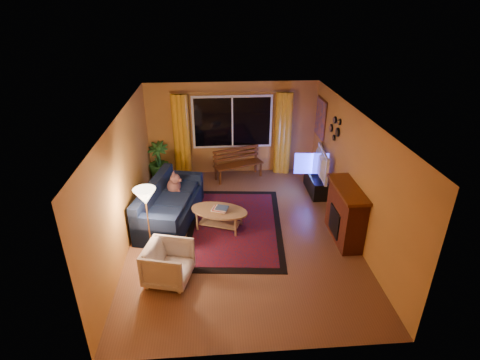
{
  "coord_description": "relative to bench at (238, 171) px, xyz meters",
  "views": [
    {
      "loc": [
        -0.53,
        -6.57,
        4.45
      ],
      "look_at": [
        0.0,
        0.3,
        1.05
      ],
      "focal_mm": 28.0,
      "sensor_mm": 36.0,
      "label": 1
    }
  ],
  "objects": [
    {
      "name": "dog",
      "position": [
        -1.57,
        -1.53,
        0.5
      ],
      "size": [
        0.42,
        0.54,
        0.54
      ],
      "primitive_type": null,
      "rotation": [
        0.0,
        0.0,
        0.14
      ],
      "color": "brown",
      "rests_on": "sofa"
    },
    {
      "name": "curtain_right",
      "position": [
        1.22,
        0.32,
        0.92
      ],
      "size": [
        0.36,
        0.36,
        2.24
      ],
      "primitive_type": "cylinder",
      "color": "gold",
      "rests_on": "ground"
    },
    {
      "name": "fireplace",
      "position": [
        1.92,
        -2.96,
        0.35
      ],
      "size": [
        0.4,
        1.2,
        1.1
      ],
      "primitive_type": "cube",
      "color": "maroon",
      "rests_on": "ground"
    },
    {
      "name": "window",
      "position": [
        -0.13,
        0.39,
        1.25
      ],
      "size": [
        2.0,
        0.02,
        1.3
      ],
      "primitive_type": "cube",
      "color": "black",
      "rests_on": "wall_back"
    },
    {
      "name": "armchair",
      "position": [
        -1.49,
        -3.95,
        0.18
      ],
      "size": [
        0.86,
        0.89,
        0.76
      ],
      "primitive_type": "imported",
      "rotation": [
        0.0,
        0.0,
        1.32
      ],
      "color": "beige",
      "rests_on": "ground"
    },
    {
      "name": "mirror_cluster",
      "position": [
        2.08,
        -1.26,
        1.6
      ],
      "size": [
        0.06,
        0.6,
        0.56
      ],
      "primitive_type": null,
      "color": "black",
      "rests_on": "wall_right"
    },
    {
      "name": "coffee_table",
      "position": [
        -0.58,
        -2.4,
        0.02
      ],
      "size": [
        1.56,
        1.56,
        0.44
      ],
      "primitive_type": "cylinder",
      "rotation": [
        0.0,
        0.0,
        -0.35
      ],
      "color": "#A37B51",
      "rests_on": "ground"
    },
    {
      "name": "ceiling",
      "position": [
        -0.13,
        -2.56,
        2.31
      ],
      "size": [
        4.5,
        6.0,
        0.02
      ],
      "primitive_type": "cube",
      "color": "white",
      "rests_on": "ground"
    },
    {
      "name": "sofa",
      "position": [
        -1.62,
        -2.02,
        0.24
      ],
      "size": [
        1.39,
        2.32,
        0.88
      ],
      "primitive_type": "cube",
      "rotation": [
        0.0,
        0.0,
        -0.22
      ],
      "color": "black",
      "rests_on": "ground"
    },
    {
      "name": "tv_console",
      "position": [
        1.87,
        -0.95,
        0.02
      ],
      "size": [
        0.36,
        1.06,
        0.44
      ],
      "primitive_type": "cube",
      "rotation": [
        0.0,
        0.0,
        -0.0
      ],
      "color": "black",
      "rests_on": "ground"
    },
    {
      "name": "curtain_rod",
      "position": [
        -0.13,
        0.34,
        2.05
      ],
      "size": [
        3.2,
        0.03,
        0.03
      ],
      "primitive_type": "cylinder",
      "rotation": [
        0.0,
        1.57,
        0.0
      ],
      "color": "#BF8C3F",
      "rests_on": "wall_back"
    },
    {
      "name": "painting",
      "position": [
        2.09,
        -0.11,
        1.45
      ],
      "size": [
        0.04,
        0.76,
        0.96
      ],
      "primitive_type": "cube",
      "color": "orange",
      "rests_on": "wall_right"
    },
    {
      "name": "wall_right",
      "position": [
        2.13,
        -2.56,
        1.05
      ],
      "size": [
        0.02,
        6.0,
        2.5
      ],
      "primitive_type": "cube",
      "color": "#C38339",
      "rests_on": "ground"
    },
    {
      "name": "potted_plant",
      "position": [
        -2.13,
        0.19,
        0.3
      ],
      "size": [
        0.62,
        0.62,
        1.0
      ],
      "primitive_type": "imported",
      "rotation": [
        0.0,
        0.0,
        -0.12
      ],
      "color": "#235B1E",
      "rests_on": "ground"
    },
    {
      "name": "curtain_left",
      "position": [
        -1.48,
        0.32,
        0.92
      ],
      "size": [
        0.36,
        0.36,
        2.24
      ],
      "primitive_type": "cylinder",
      "color": "gold",
      "rests_on": "ground"
    },
    {
      "name": "wall_left",
      "position": [
        -2.39,
        -2.56,
        1.05
      ],
      "size": [
        0.02,
        6.0,
        2.5
      ],
      "primitive_type": "cube",
      "color": "#C38339",
      "rests_on": "ground"
    },
    {
      "name": "floor",
      "position": [
        -0.13,
        -2.56,
        -0.21
      ],
      "size": [
        4.5,
        6.0,
        0.02
      ],
      "primitive_type": "cube",
      "color": "brown",
      "rests_on": "ground"
    },
    {
      "name": "television",
      "position": [
        1.87,
        -0.95,
        0.58
      ],
      "size": [
        0.26,
        1.18,
        0.68
      ],
      "primitive_type": "imported",
      "rotation": [
        0.0,
        0.0,
        1.48
      ],
      "color": "black",
      "rests_on": "tv_console"
    },
    {
      "name": "floor_lamp",
      "position": [
        -1.88,
        -3.26,
        0.51
      ],
      "size": [
        0.25,
        0.25,
        1.43
      ],
      "primitive_type": "cylinder",
      "rotation": [
        0.0,
        0.0,
        0.04
      ],
      "color": "#BF8C3F",
      "rests_on": "ground"
    },
    {
      "name": "rug",
      "position": [
        -0.25,
        -2.35,
        -0.19
      ],
      "size": [
        2.26,
        3.29,
        0.02
      ],
      "primitive_type": "cube",
      "rotation": [
        0.0,
        0.0,
        -0.09
      ],
      "color": "maroon",
      "rests_on": "ground"
    },
    {
      "name": "bench",
      "position": [
        0.0,
        0.0,
        0.0
      ],
      "size": [
        1.38,
        0.82,
        0.4
      ],
      "primitive_type": "cube",
      "rotation": [
        0.0,
        0.0,
        0.35
      ],
      "color": "#4F240A",
      "rests_on": "ground"
    },
    {
      "name": "wall_back",
      "position": [
        -0.13,
        0.45,
        1.05
      ],
      "size": [
        4.5,
        0.02,
        2.5
      ],
      "primitive_type": "cube",
      "color": "#C38339",
      "rests_on": "ground"
    }
  ]
}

